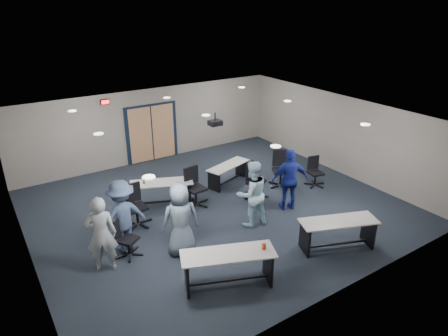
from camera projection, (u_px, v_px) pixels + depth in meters
floor at (216, 207)px, 11.74m from camera, size 10.00×10.00×0.00m
back_wall at (151, 125)px, 14.67m from camera, size 10.00×0.04×2.70m
front_wall at (339, 240)px, 7.75m from camera, size 10.00×0.04×2.70m
left_wall at (22, 213)px, 8.70m from camera, size 0.04×9.00×2.70m
right_wall at (339, 134)px, 13.72m from camera, size 0.04×9.00×2.70m
ceiling at (215, 118)px, 10.68m from camera, size 10.00×9.00×0.04m
double_door at (152, 133)px, 14.76m from camera, size 2.00×0.07×2.20m
exit_sign at (105, 102)px, 13.39m from camera, size 0.32×0.07×0.18m
ceiling_projector at (215, 123)px, 11.33m from camera, size 0.35×0.32×0.37m
ceiling_can_lights at (211, 117)px, 10.88m from camera, size 6.24×5.74×0.02m
table_front_left at (228, 263)px, 8.37m from camera, size 2.08×1.36×0.93m
table_front_right at (338, 229)px, 9.64m from camera, size 1.98×1.27×0.76m
table_back_left at (162, 189)px, 11.70m from camera, size 1.90×1.25×1.00m
table_back_right at (228, 171)px, 13.08m from camera, size 1.71×1.00×0.66m
chair_back_a at (136, 206)px, 10.61m from camera, size 0.74×0.74×1.14m
chair_back_b at (196, 187)px, 11.66m from camera, size 0.78×0.78×1.15m
chair_back_c at (256, 180)px, 12.12m from camera, size 0.97×0.97×1.12m
chair_back_d at (281, 169)px, 12.84m from camera, size 1.00×1.00×1.17m
chair_loose_left at (128, 238)px, 9.36m from camera, size 0.84×0.84×0.96m
chair_loose_right at (316, 172)px, 12.91m from camera, size 0.72×0.72×0.96m
person_gray at (101, 234)px, 8.72m from camera, size 0.77×0.64×1.83m
person_plaid at (181, 219)px, 9.31m from camera, size 1.00×0.77×1.83m
person_lightblue at (252, 194)px, 10.52m from camera, size 0.96×0.78×1.83m
person_navy at (290, 180)px, 11.32m from camera, size 1.16×0.82×1.83m
person_back at (122, 216)px, 9.44m from camera, size 1.21×0.74×1.83m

